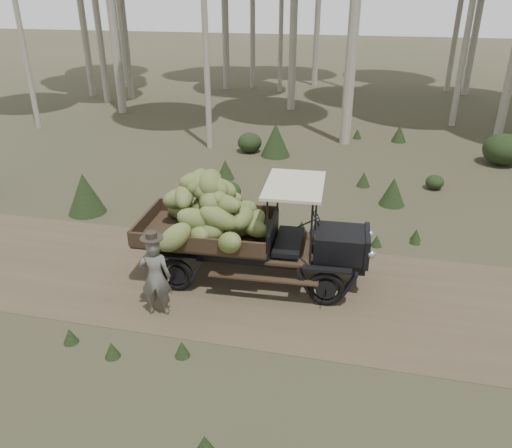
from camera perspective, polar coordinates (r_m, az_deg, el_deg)
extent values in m
plane|color=#473D2B|center=(10.40, 12.50, -8.47)|extent=(120.00, 120.00, 0.00)
cube|color=brown|center=(10.40, 12.51, -8.45)|extent=(70.00, 4.00, 0.01)
cube|color=black|center=(10.28, 9.51, -2.21)|extent=(1.03, 0.98, 0.54)
cube|color=black|center=(10.30, 12.52, -2.43)|extent=(0.15, 0.99, 0.61)
cube|color=black|center=(10.32, 1.89, -1.13)|extent=(0.15, 1.38, 0.54)
cube|color=#38281C|center=(10.62, -5.50, -1.02)|extent=(2.84, 1.91, 0.08)
cube|color=#38281C|center=(11.32, -4.38, 1.76)|extent=(2.76, 0.20, 0.32)
cube|color=#38281C|center=(9.78, -6.89, -2.38)|extent=(2.76, 0.20, 0.32)
cube|color=#38281C|center=(10.97, -12.51, 0.39)|extent=(0.15, 1.77, 0.32)
cube|color=beige|center=(9.83, 4.43, 4.43)|extent=(1.21, 1.73, 0.06)
cube|color=black|center=(10.91, 0.34, -2.34)|extent=(4.53, 0.32, 0.18)
cube|color=black|center=(10.26, -0.37, -4.27)|extent=(4.53, 0.32, 0.18)
torus|color=black|center=(11.27, 8.39, -3.04)|extent=(0.75, 0.17, 0.75)
torus|color=black|center=(9.91, 7.99, -7.35)|extent=(0.75, 0.17, 0.75)
torus|color=black|center=(11.70, -6.71, -1.80)|extent=(0.75, 0.17, 0.75)
torus|color=black|center=(10.39, -9.13, -5.73)|extent=(0.75, 0.17, 0.75)
sphere|color=beige|center=(10.68, 12.91, -1.13)|extent=(0.18, 0.18, 0.18)
sphere|color=beige|center=(9.90, 13.05, -3.40)|extent=(0.18, 0.18, 0.18)
ellipsoid|color=olive|center=(10.39, -1.46, -0.22)|extent=(0.93, 0.87, 0.61)
ellipsoid|color=olive|center=(9.83, -4.23, 0.67)|extent=(0.99, 0.57, 0.73)
ellipsoid|color=olive|center=(10.11, -5.07, 2.77)|extent=(0.96, 0.96, 0.74)
ellipsoid|color=olive|center=(10.09, -4.79, 4.43)|extent=(0.87, 0.67, 0.61)
ellipsoid|color=olive|center=(9.95, -6.68, -1.18)|extent=(0.81, 0.77, 0.54)
ellipsoid|color=olive|center=(9.94, -6.89, 0.55)|extent=(0.99, 0.85, 0.69)
ellipsoid|color=olive|center=(10.07, -5.09, 2.67)|extent=(0.63, 0.86, 0.57)
ellipsoid|color=olive|center=(10.24, -6.10, 4.96)|extent=(0.92, 0.82, 0.49)
ellipsoid|color=olive|center=(10.09, -0.31, -0.38)|extent=(0.81, 0.57, 0.49)
ellipsoid|color=olive|center=(10.82, -8.86, 2.88)|extent=(0.80, 0.80, 0.45)
ellipsoid|color=olive|center=(10.43, -5.48, 4.09)|extent=(0.78, 0.82, 0.55)
ellipsoid|color=olive|center=(10.20, -6.70, 4.32)|extent=(0.95, 0.86, 0.65)
ellipsoid|color=olive|center=(9.99, -5.27, -0.93)|extent=(0.82, 0.58, 0.69)
ellipsoid|color=olive|center=(10.00, -1.62, 0.67)|extent=(0.51, 0.77, 0.49)
ellipsoid|color=olive|center=(10.03, -4.18, 2.88)|extent=(0.45, 0.73, 0.56)
ellipsoid|color=olive|center=(10.13, -6.95, 4.60)|extent=(0.74, 0.47, 0.42)
ellipsoid|color=olive|center=(11.05, -1.36, 1.46)|extent=(0.76, 0.84, 0.47)
ellipsoid|color=olive|center=(10.41, -5.70, 2.11)|extent=(0.63, 0.84, 0.53)
ellipsoid|color=olive|center=(9.89, -3.50, 2.32)|extent=(0.85, 0.66, 0.43)
ellipsoid|color=olive|center=(10.16, -6.72, 4.93)|extent=(0.51, 0.79, 0.59)
ellipsoid|color=olive|center=(11.21, -8.34, 1.72)|extent=(0.96, 0.73, 0.59)
ellipsoid|color=olive|center=(10.68, -3.21, 2.64)|extent=(0.99, 0.79, 0.70)
ellipsoid|color=olive|center=(10.13, -8.21, 3.22)|extent=(0.56, 0.87, 0.55)
ellipsoid|color=olive|center=(10.08, -5.35, 4.59)|extent=(0.77, 0.90, 0.69)
ellipsoid|color=olive|center=(10.42, -0.01, 0.38)|extent=(0.40, 0.79, 0.43)
ellipsoid|color=olive|center=(10.27, -2.85, 1.85)|extent=(0.83, 0.66, 0.54)
ellipsoid|color=olive|center=(10.47, -4.08, 4.03)|extent=(0.94, 0.77, 0.46)
ellipsoid|color=olive|center=(10.28, -5.17, 4.94)|extent=(0.68, 0.92, 0.44)
ellipsoid|color=olive|center=(9.79, -9.23, -1.49)|extent=(0.92, 0.90, 0.74)
ellipsoid|color=olive|center=(9.51, -3.03, -2.13)|extent=(0.82, 0.89, 0.69)
imported|color=#5C5A54|center=(9.55, -11.41, -5.98)|extent=(0.65, 0.49, 1.60)
cylinder|color=#2C261F|center=(9.16, -11.85, -1.59)|extent=(0.50, 0.50, 0.02)
cylinder|color=#2C261F|center=(9.13, -11.88, -1.29)|extent=(0.25, 0.25, 0.13)
ellipsoid|color=#233319|center=(19.62, 26.39, 7.65)|extent=(1.35, 1.35, 1.08)
cone|color=#233319|center=(16.33, -3.53, 6.26)|extent=(0.59, 0.59, 0.65)
cone|color=#233319|center=(18.58, 2.25, 9.60)|extent=(1.09, 1.09, 1.21)
ellipsoid|color=#233319|center=(19.07, -0.72, 9.31)|extent=(0.91, 0.91, 0.73)
cone|color=#233319|center=(16.06, 12.20, 5.04)|extent=(0.43, 0.43, 0.48)
ellipsoid|color=#233319|center=(16.44, 19.75, 4.53)|extent=(0.56, 0.56, 0.45)
cone|color=#233319|center=(14.80, 15.38, 3.63)|extent=(0.74, 0.74, 0.82)
cone|color=#233319|center=(21.32, 11.51, 10.09)|extent=(0.37, 0.37, 0.41)
cone|color=#233319|center=(21.22, 16.06, 9.91)|extent=(0.61, 0.61, 0.67)
cone|color=#233319|center=(14.49, -18.97, 3.34)|extent=(1.03, 1.03, 1.15)
ellipsoid|color=#233319|center=(14.53, -3.22, 3.70)|extent=(0.77, 0.77, 0.61)
cone|color=#233319|center=(8.82, -8.47, -13.92)|extent=(0.27, 0.27, 0.30)
cone|color=#233319|center=(12.84, 5.24, -0.24)|extent=(0.27, 0.27, 0.30)
cone|color=#233319|center=(12.63, 12.30, -1.21)|extent=(0.27, 0.27, 0.30)
cone|color=#233319|center=(12.90, -0.77, 0.00)|extent=(0.27, 0.27, 0.30)
cone|color=#233319|center=(9.05, -16.15, -13.63)|extent=(0.27, 0.27, 0.30)
cone|color=#233319|center=(9.58, -20.49, -11.86)|extent=(0.27, 0.27, 0.30)
cone|color=#233319|center=(12.89, 6.85, -0.22)|extent=(0.27, 0.27, 0.30)
cone|color=#233319|center=(12.42, 13.62, -1.85)|extent=(0.27, 0.27, 0.30)
cone|color=#233319|center=(12.54, 7.85, -1.04)|extent=(0.27, 0.27, 0.30)
cone|color=#233319|center=(12.98, 17.82, -1.14)|extent=(0.27, 0.27, 0.30)
cone|color=#233319|center=(12.80, 17.76, -1.52)|extent=(0.27, 0.27, 0.30)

